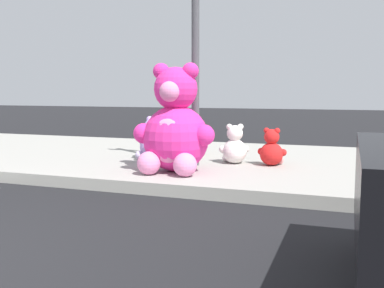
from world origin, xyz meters
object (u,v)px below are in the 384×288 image
(plush_red, at_px, (272,150))
(plush_tan, at_px, (186,139))
(plush_pink_large, at_px, (175,129))
(plush_white, at_px, (234,148))
(plush_lavender, at_px, (152,143))
(sign_pole, at_px, (195,45))

(plush_red, bearing_deg, plush_tan, 159.45)
(plush_pink_large, height_order, plush_red, plush_pink_large)
(plush_white, bearing_deg, plush_tan, 149.82)
(plush_lavender, bearing_deg, plush_tan, 65.23)
(plush_tan, bearing_deg, plush_white, -30.18)
(plush_pink_large, distance_m, plush_tan, 1.59)
(sign_pole, distance_m, plush_red, 1.84)
(sign_pole, bearing_deg, plush_red, 18.70)
(plush_tan, distance_m, plush_red, 1.62)
(plush_tan, bearing_deg, plush_lavender, -114.77)
(plush_pink_large, distance_m, plush_white, 1.15)
(sign_pole, distance_m, plush_pink_large, 1.28)
(plush_tan, bearing_deg, sign_pole, -62.10)
(plush_tan, xyz_separation_m, plush_red, (1.52, -0.57, -0.06))
(sign_pole, bearing_deg, plush_tan, 117.90)
(plush_white, bearing_deg, plush_lavender, -175.12)
(plush_lavender, bearing_deg, sign_pole, -17.10)
(sign_pole, bearing_deg, plush_white, 36.25)
(plush_pink_large, xyz_separation_m, plush_tan, (-0.41, 1.51, -0.29))
(plush_pink_large, relative_size, plush_lavender, 2.11)
(plush_pink_large, relative_size, plush_tan, 2.08)
(plush_white, bearing_deg, plush_red, -0.54)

